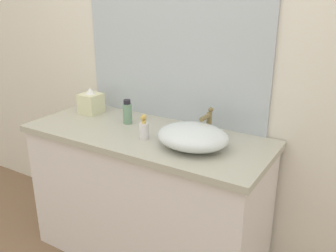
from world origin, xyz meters
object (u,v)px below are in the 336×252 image
at_px(sink_basin, 193,137).
at_px(lotion_bottle, 127,112).
at_px(soap_dispenser, 144,129).
at_px(tissue_box, 91,102).

relative_size(sink_basin, lotion_bottle, 2.57).
xyz_separation_m(soap_dispenser, tissue_box, (-0.55, 0.19, 0.02)).
bearing_deg(tissue_box, sink_basin, -10.33).
relative_size(lotion_bottle, tissue_box, 0.87).
height_order(soap_dispenser, lotion_bottle, lotion_bottle).
distance_m(soap_dispenser, lotion_bottle, 0.27).
bearing_deg(sink_basin, lotion_bottle, 167.16).
height_order(lotion_bottle, tissue_box, tissue_box).
bearing_deg(soap_dispenser, tissue_box, 161.34).
bearing_deg(soap_dispenser, sink_basin, 6.95).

